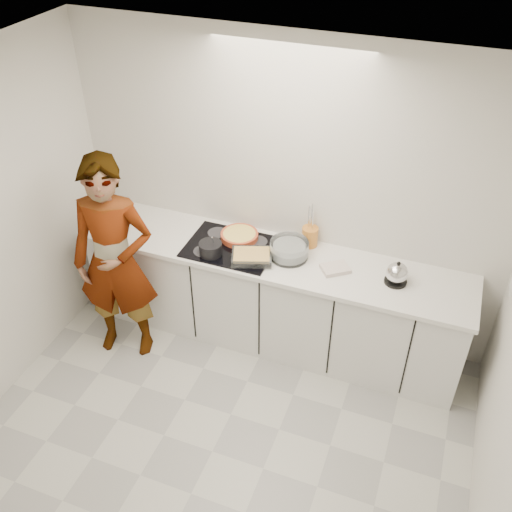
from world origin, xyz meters
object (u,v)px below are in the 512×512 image
at_px(mixing_bowl, 289,250).
at_px(hob, 231,247).
at_px(baking_dish, 252,256).
at_px(kettle, 397,274).
at_px(tart_dish, 239,235).
at_px(utensil_crock, 310,236).
at_px(cook, 115,262).
at_px(saucepan, 211,248).

bearing_deg(mixing_bowl, hob, -174.36).
height_order(baking_dish, kettle, kettle).
height_order(tart_dish, baking_dish, baking_dish).
height_order(mixing_bowl, utensil_crock, utensil_crock).
xyz_separation_m(tart_dish, cook, (-0.81, -0.64, -0.04)).
distance_m(baking_dish, utensil_crock, 0.53).
bearing_deg(baking_dish, kettle, 6.92).
xyz_separation_m(kettle, cook, (-2.13, -0.53, -0.08)).
xyz_separation_m(saucepan, cook, (-0.67, -0.36, -0.06)).
bearing_deg(utensil_crock, cook, -150.68).
xyz_separation_m(baking_dish, cook, (-1.01, -0.40, -0.04)).
bearing_deg(utensil_crock, mixing_bowl, -116.31).
relative_size(baking_dish, utensil_crock, 2.24).
xyz_separation_m(saucepan, mixing_bowl, (0.60, 0.20, 0.00)).
xyz_separation_m(baking_dish, mixing_bowl, (0.26, 0.16, 0.02)).
relative_size(hob, kettle, 3.34).
xyz_separation_m(hob, tart_dish, (0.02, 0.13, 0.04)).
distance_m(hob, tart_dish, 0.14).
height_order(hob, mixing_bowl, mixing_bowl).
bearing_deg(hob, kettle, 1.03).
relative_size(tart_dish, cook, 0.22).
relative_size(hob, baking_dish, 1.92).
bearing_deg(utensil_crock, baking_dish, -134.31).
relative_size(mixing_bowl, cook, 0.22).
bearing_deg(kettle, cook, -165.93).
distance_m(tart_dish, baking_dish, 0.31).
bearing_deg(cook, utensil_crock, 15.21).
height_order(baking_dish, cook, cook).
height_order(mixing_bowl, cook, cook).
bearing_deg(mixing_bowl, utensil_crock, 63.69).
distance_m(saucepan, utensil_crock, 0.82).
distance_m(saucepan, baking_dish, 0.34).
bearing_deg(tart_dish, saucepan, -115.55).
distance_m(mixing_bowl, cook, 1.39).
bearing_deg(utensil_crock, saucepan, -149.37).
relative_size(hob, saucepan, 3.45).
relative_size(mixing_bowl, kettle, 1.87).
relative_size(saucepan, cook, 0.11).
bearing_deg(baking_dish, saucepan, -173.16).
height_order(tart_dish, saucepan, saucepan).
height_order(tart_dish, cook, cook).
xyz_separation_m(hob, cook, (-0.78, -0.51, -0.00)).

